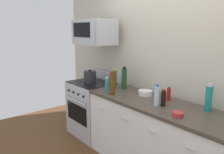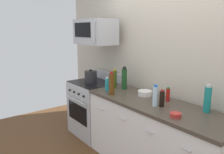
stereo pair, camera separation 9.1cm
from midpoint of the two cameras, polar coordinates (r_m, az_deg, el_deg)
name	(u,v)px [view 2 (the right image)]	position (r m, az deg, el deg)	size (l,w,h in m)	color
back_wall	(177,64)	(2.97, 17.36, 3.10)	(5.04, 0.10, 2.70)	beige
counter_unit	(153,138)	(2.93, 11.44, -15.08)	(1.95, 0.66, 0.92)	white
range_oven	(94,108)	(3.86, -3.97, -7.85)	(0.76, 0.69, 1.07)	#B7BABF
microwave	(95,32)	(3.66, -3.68, 11.52)	(0.74, 0.44, 0.40)	#B7BABF
bottle_wine_green	(124,79)	(3.27, 3.98, -0.40)	(0.08, 0.08, 0.34)	#19471E
bottle_hot_sauce_red	(168,95)	(2.82, 15.11, -4.42)	(0.05, 0.05, 0.18)	#B21914
bottle_olive_oil	(115,79)	(3.33, 1.47, -0.52)	(0.06, 0.06, 0.29)	#385114
bottle_sparkling_teal	(208,99)	(2.59, 24.33, -5.23)	(0.07, 0.07, 0.30)	#197F7A
bottle_wine_amber	(112,84)	(3.00, 0.77, -1.74)	(0.07, 0.07, 0.32)	#59330F
bottle_dish_soap	(107,84)	(3.19, -0.48, -1.89)	(0.06, 0.06, 0.20)	teal
bottle_soy_sauce_dark	(162,99)	(2.62, 13.73, -5.42)	(0.06, 0.06, 0.20)	black
bottle_water_clear	(155,96)	(2.60, 12.07, -4.84)	(0.06, 0.06, 0.25)	silver
bowl_white_ceramic	(145,93)	(3.02, 9.36, -4.05)	(0.19, 0.19, 0.06)	white
bowl_red_small	(176,115)	(2.37, 17.12, -9.32)	(0.11, 0.11, 0.04)	#B72D28
stockpot	(91,77)	(3.68, -4.79, 0.05)	(0.21, 0.21, 0.23)	#262628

